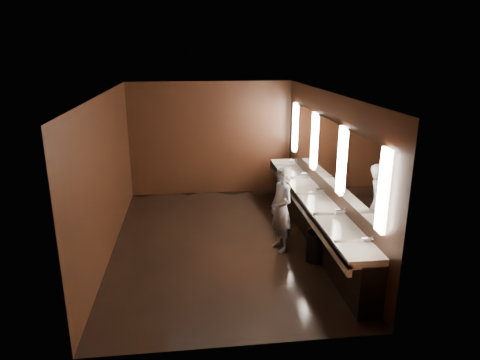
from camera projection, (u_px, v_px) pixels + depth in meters
name	position (u px, v px, depth m)	size (l,w,h in m)	color
floor	(221.00, 242.00, 8.16)	(6.00, 6.00, 0.00)	black
ceiling	(219.00, 94.00, 7.34)	(4.00, 6.00, 0.02)	#2D2D2B
wall_back	(211.00, 139.00, 10.60)	(4.00, 0.02, 2.80)	black
wall_front	(240.00, 243.00, 4.90)	(4.00, 0.02, 2.80)	black
wall_left	(107.00, 176.00, 7.52)	(0.02, 6.00, 2.80)	black
wall_right	(327.00, 168.00, 7.98)	(0.02, 6.00, 2.80)	black
sink_counter	(314.00, 214.00, 8.22)	(0.55, 5.40, 1.01)	black
mirror_band	(327.00, 150.00, 7.87)	(0.06, 5.03, 1.15)	#FEE9D0
person	(281.00, 210.00, 7.66)	(0.57, 0.37, 1.56)	#93ADDB
trash_bin	(316.00, 247.00, 7.38)	(0.34, 0.34, 0.53)	black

